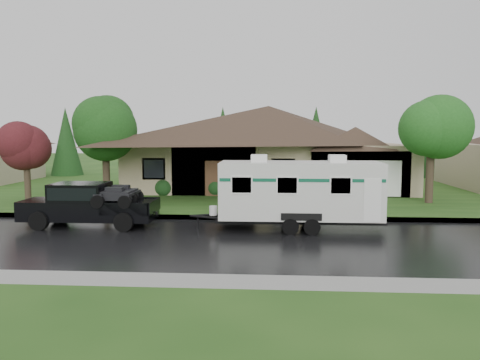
# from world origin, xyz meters

# --- Properties ---
(ground) EXTENTS (140.00, 140.00, 0.00)m
(ground) POSITION_xyz_m (0.00, 0.00, 0.00)
(ground) COLOR #234C17
(ground) RESTS_ON ground
(road) EXTENTS (140.00, 8.00, 0.01)m
(road) POSITION_xyz_m (0.00, -2.00, 0.01)
(road) COLOR black
(road) RESTS_ON ground
(curb) EXTENTS (140.00, 0.50, 0.15)m
(curb) POSITION_xyz_m (0.00, 2.25, 0.07)
(curb) COLOR gray
(curb) RESTS_ON ground
(lawn) EXTENTS (140.00, 26.00, 0.15)m
(lawn) POSITION_xyz_m (0.00, 15.00, 0.07)
(lawn) COLOR #234C17
(lawn) RESTS_ON ground
(house_main) EXTENTS (19.44, 10.80, 6.90)m
(house_main) POSITION_xyz_m (2.29, 13.84, 3.59)
(house_main) COLOR tan
(house_main) RESTS_ON lawn
(tree_left_green) EXTENTS (3.56, 3.56, 5.89)m
(tree_left_green) POSITION_xyz_m (-7.10, 7.20, 4.24)
(tree_left_green) COLOR #382B1E
(tree_left_green) RESTS_ON lawn
(tree_red) EXTENTS (2.64, 2.64, 4.37)m
(tree_red) POSITION_xyz_m (-11.21, 6.23, 3.17)
(tree_red) COLOR #382B1E
(tree_red) RESTS_ON lawn
(tree_right_green) EXTENTS (3.62, 3.62, 5.99)m
(tree_right_green) POSITION_xyz_m (10.68, 7.02, 4.31)
(tree_right_green) COLOR #382B1E
(tree_right_green) RESTS_ON lawn
(shrub_row) EXTENTS (13.60, 1.00, 1.00)m
(shrub_row) POSITION_xyz_m (2.00, 9.30, 0.65)
(shrub_row) COLOR #143814
(shrub_row) RESTS_ON lawn
(pickup_truck) EXTENTS (5.47, 2.08, 1.82)m
(pickup_truck) POSITION_xyz_m (-5.46, 0.24, 0.98)
(pickup_truck) COLOR black
(pickup_truck) RESTS_ON ground
(travel_trailer) EXTENTS (6.75, 2.37, 3.03)m
(travel_trailer) POSITION_xyz_m (3.34, 0.24, 1.61)
(travel_trailer) COLOR silver
(travel_trailer) RESTS_ON ground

